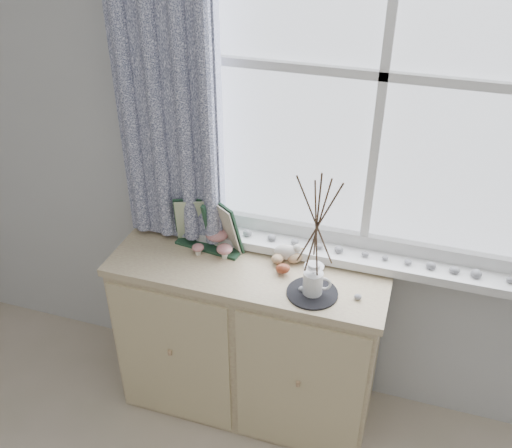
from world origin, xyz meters
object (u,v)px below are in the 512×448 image
Objects in this scene: sideboard at (249,339)px; botanical_book at (206,227)px; toadstool_cluster at (217,239)px; twig_pitcher at (317,221)px.

botanical_book is (-0.21, 0.05, 0.55)m from sideboard.
botanical_book is at bearing -158.27° from toadstool_cluster.
botanical_book is 1.94× the size of toadstool_cluster.
botanical_book reaches higher than sideboard.
twig_pitcher is (0.51, -0.15, 0.22)m from botanical_book.
botanical_book is at bearing 165.21° from sideboard.
toadstool_cluster is 0.30× the size of twig_pitcher.
botanical_book reaches higher than toadstool_cluster.
sideboard is at bearing -22.88° from toadstool_cluster.
toadstool_cluster is 0.58m from twig_pitcher.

